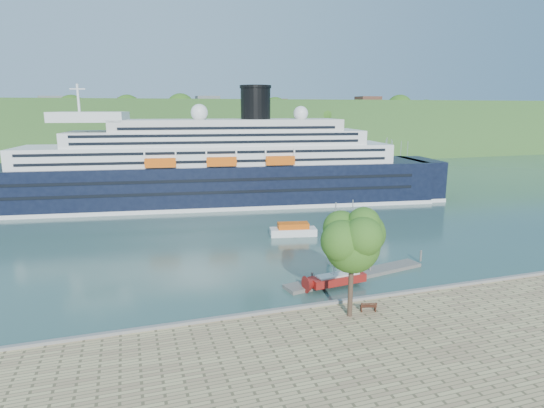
{
  "coord_description": "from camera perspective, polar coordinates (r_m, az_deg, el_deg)",
  "views": [
    {
      "loc": [
        -21.37,
        -40.13,
        20.92
      ],
      "look_at": [
        1.09,
        30.0,
        5.29
      ],
      "focal_mm": 30.0,
      "sensor_mm": 36.0,
      "label": 1
    }
  ],
  "objects": [
    {
      "name": "ground",
      "position": [
        50.05,
        9.57,
        -12.91
      ],
      "size": [
        400.0,
        400.0,
        0.0
      ],
      "primitive_type": "plane",
      "color": "#2C4E47",
      "rests_on": "ground"
    },
    {
      "name": "sailboat_white_far",
      "position": [
        63.1,
        10.36,
        -3.57
      ],
      "size": [
        6.62,
        2.2,
        8.43
      ],
      "primitive_type": null,
      "rotation": [
        0.0,
        0.0,
        -0.06
      ],
      "color": "silver",
      "rests_on": "ground"
    },
    {
      "name": "floating_pontoon",
      "position": [
        59.0,
        10.52,
        -8.77
      ],
      "size": [
        20.21,
        6.13,
        0.45
      ],
      "primitive_type": null,
      "rotation": [
        0.0,
        0.0,
        0.19
      ],
      "color": "gray",
      "rests_on": "ground"
    },
    {
      "name": "park_bench",
      "position": [
        47.41,
        11.98,
        -12.43
      ],
      "size": [
        1.81,
        1.15,
        1.08
      ],
      "primitive_type": null,
      "rotation": [
        0.0,
        0.0,
        -0.29
      ],
      "color": "#431F13",
      "rests_on": "promenade"
    },
    {
      "name": "tender_launch",
      "position": [
        76.02,
        2.67,
        -3.17
      ],
      "size": [
        8.14,
        4.13,
        2.15
      ],
      "primitive_type": null,
      "rotation": [
        0.0,
        0.0,
        -0.2
      ],
      "color": "#DE560D",
      "rests_on": "ground"
    },
    {
      "name": "sailboat_red",
      "position": [
        53.85,
        8.34,
        -5.42
      ],
      "size": [
        7.82,
        2.89,
        9.87
      ],
      "primitive_type": null,
      "rotation": [
        0.0,
        0.0,
        0.1
      ],
      "color": "maroon",
      "rests_on": "ground"
    },
    {
      "name": "far_hillside",
      "position": [
        186.58,
        -11.3,
        9.01
      ],
      "size": [
        400.0,
        50.0,
        24.0
      ],
      "primitive_type": "cube",
      "color": "#2B5421",
      "rests_on": "ground"
    },
    {
      "name": "quay_coping",
      "position": [
        49.42,
        9.72,
        -11.78
      ],
      "size": [
        220.0,
        0.5,
        0.3
      ],
      "primitive_type": "cube",
      "color": "slate",
      "rests_on": "promenade"
    },
    {
      "name": "cruise_ship",
      "position": [
        99.92,
        -8.97,
        7.22
      ],
      "size": [
        115.89,
        32.49,
        25.75
      ],
      "primitive_type": null,
      "rotation": [
        0.0,
        0.0,
        -0.14
      ],
      "color": "black",
      "rests_on": "ground"
    },
    {
      "name": "promenade_tree",
      "position": [
        44.2,
        9.97,
        -6.78
      ],
      "size": [
        7.06,
        7.06,
        11.69
      ],
      "primitive_type": null,
      "color": "#2C5516",
      "rests_on": "promenade"
    }
  ]
}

